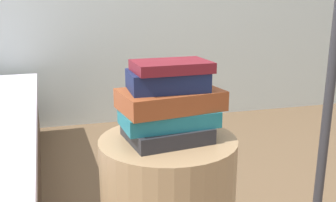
{
  "coord_description": "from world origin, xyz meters",
  "views": [
    {
      "loc": [
        -0.29,
        -1.05,
        0.97
      ],
      "look_at": [
        0.0,
        0.0,
        0.68
      ],
      "focal_mm": 40.44,
      "sensor_mm": 36.0,
      "label": 1
    }
  ],
  "objects_px": {
    "book_charcoal": "(167,132)",
    "book_maroon": "(171,66)",
    "book_teal": "(168,118)",
    "book_rust": "(170,99)",
    "book_navy": "(167,80)"
  },
  "relations": [
    {
      "from": "book_charcoal",
      "to": "book_maroon",
      "type": "bearing_deg",
      "value": 25.38
    },
    {
      "from": "book_charcoal",
      "to": "book_rust",
      "type": "distance_m",
      "value": 0.1
    },
    {
      "from": "book_charcoal",
      "to": "book_teal",
      "type": "distance_m",
      "value": 0.05
    },
    {
      "from": "book_rust",
      "to": "book_navy",
      "type": "bearing_deg",
      "value": 131.12
    },
    {
      "from": "book_teal",
      "to": "book_navy",
      "type": "distance_m",
      "value": 0.11
    },
    {
      "from": "book_charcoal",
      "to": "book_teal",
      "type": "xyz_separation_m",
      "value": [
        0.0,
        -0.0,
        0.05
      ]
    },
    {
      "from": "book_rust",
      "to": "book_navy",
      "type": "distance_m",
      "value": 0.06
    },
    {
      "from": "book_charcoal",
      "to": "book_navy",
      "type": "relative_size",
      "value": 1.03
    },
    {
      "from": "book_maroon",
      "to": "book_teal",
      "type": "bearing_deg",
      "value": -133.88
    },
    {
      "from": "book_teal",
      "to": "book_maroon",
      "type": "xyz_separation_m",
      "value": [
        0.01,
        0.01,
        0.15
      ]
    },
    {
      "from": "book_charcoal",
      "to": "book_maroon",
      "type": "relative_size",
      "value": 1.06
    },
    {
      "from": "book_charcoal",
      "to": "book_maroon",
      "type": "distance_m",
      "value": 0.2
    },
    {
      "from": "book_rust",
      "to": "book_maroon",
      "type": "distance_m",
      "value": 0.1
    },
    {
      "from": "book_teal",
      "to": "book_navy",
      "type": "bearing_deg",
      "value": 80.95
    },
    {
      "from": "book_rust",
      "to": "book_maroon",
      "type": "relative_size",
      "value": 1.34
    }
  ]
}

